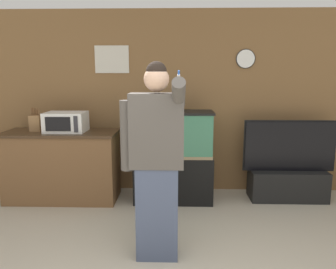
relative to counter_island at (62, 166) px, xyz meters
name	(u,v)px	position (x,y,z in m)	size (l,w,h in m)	color
wall_back_paneled	(176,103)	(1.55, 0.48, 0.83)	(10.00, 0.08, 2.60)	brown
counter_island	(62,166)	(0.00, 0.00, 0.00)	(1.52, 0.64, 0.95)	brown
microwave	(66,122)	(0.09, -0.01, 0.60)	(0.52, 0.38, 0.26)	white
knife_block	(36,123)	(-0.34, 0.02, 0.59)	(0.14, 0.11, 0.32)	olive
aquarium_on_stand	(173,157)	(1.52, 0.00, 0.14)	(1.05, 0.47, 1.23)	black
tv_on_stand	(288,176)	(3.09, 0.08, -0.15)	(1.24, 0.40, 1.10)	black
person_standing	(156,160)	(1.38, -1.43, 0.47)	(0.57, 0.43, 1.82)	#424C66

